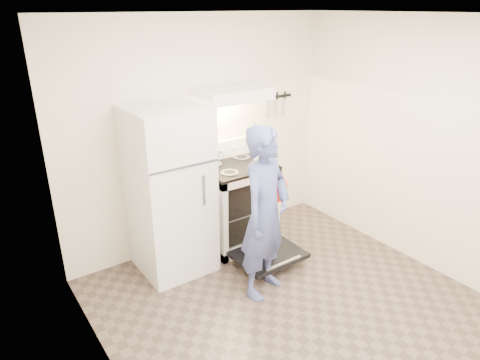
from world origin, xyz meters
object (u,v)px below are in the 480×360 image
(refrigerator, at_px, (170,192))
(stove_body, at_px, (236,206))
(tea_kettle, at_px, (211,153))
(dutch_oven, at_px, (271,189))
(person, at_px, (265,214))

(refrigerator, distance_m, stove_body, 0.90)
(stove_body, distance_m, tea_kettle, 0.67)
(refrigerator, xyz_separation_m, stove_body, (0.81, 0.02, -0.39))
(refrigerator, relative_size, dutch_oven, 4.42)
(tea_kettle, bearing_deg, person, -94.69)
(refrigerator, relative_size, tea_kettle, 6.58)
(person, relative_size, dutch_oven, 4.25)
(tea_kettle, distance_m, person, 1.10)
(refrigerator, distance_m, tea_kettle, 0.67)
(stove_body, distance_m, person, 1.01)
(tea_kettle, height_order, person, person)
(refrigerator, distance_m, dutch_oven, 0.99)
(refrigerator, distance_m, person, 1.01)
(stove_body, xyz_separation_m, dutch_oven, (-0.06, -0.67, 0.46))
(refrigerator, xyz_separation_m, person, (0.51, -0.87, -0.03))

